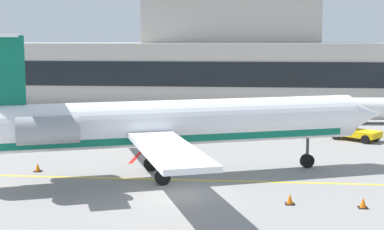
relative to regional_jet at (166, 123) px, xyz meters
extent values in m
cube|color=gray|center=(1.17, -3.83, -3.37)|extent=(120.00, 120.00, 0.10)
cube|color=yellow|center=(1.17, -0.65, -3.32)|extent=(108.00, 0.24, 0.01)
cube|color=red|center=(-2.98, 7.39, -3.32)|extent=(0.30, 8.00, 0.01)
cube|color=#B7B2A8|center=(0.90, 41.93, 0.58)|extent=(63.03, 11.53, 7.80)
cube|color=#A8A49A|center=(2.62, 44.81, 10.18)|extent=(23.63, 8.07, 11.41)
cube|color=black|center=(0.90, 36.12, 0.68)|extent=(60.51, 0.12, 3.12)
cylinder|color=white|center=(0.50, 0.19, 0.03)|extent=(22.90, 10.87, 2.75)
cube|color=#0C664C|center=(0.50, 0.19, -0.73)|extent=(20.61, 9.79, 0.49)
cone|color=white|center=(12.37, 4.68, 0.03)|extent=(3.78, 3.59, 2.69)
cube|color=white|center=(-3.35, 5.24, -0.38)|extent=(5.76, 9.74, 0.28)
cube|color=white|center=(0.97, -6.15, -0.38)|extent=(5.76, 9.74, 0.28)
cylinder|color=gray|center=(-7.28, -0.44, 0.24)|extent=(3.62, 2.58, 1.51)
cylinder|color=gray|center=(-5.75, -4.49, 0.24)|extent=(3.62, 2.58, 1.51)
cube|color=#0C664C|center=(-8.71, -3.30, 3.33)|extent=(2.40, 1.10, 3.86)
cube|color=white|center=(-8.71, -3.30, 5.26)|extent=(3.36, 4.79, 0.20)
cylinder|color=#3F3F44|center=(8.83, 3.35, -1.88)|extent=(0.20, 0.20, 1.53)
cylinder|color=black|center=(8.83, 3.35, -2.87)|extent=(0.97, 0.65, 0.90)
cylinder|color=#3F3F44|center=(-1.23, 1.44, -1.88)|extent=(0.20, 0.20, 1.53)
cylinder|color=black|center=(-1.23, 1.44, -2.87)|extent=(0.97, 0.65, 0.90)
cylinder|color=#3F3F44|center=(0.04, -1.90, -1.88)|extent=(0.20, 0.20, 1.53)
cylinder|color=black|center=(0.04, -1.90, -2.87)|extent=(0.97, 0.65, 0.90)
cube|color=#E5B20C|center=(13.97, 13.87, -2.71)|extent=(4.13, 3.84, 0.52)
cube|color=#C3970A|center=(13.14, 14.53, -1.90)|extent=(2.24, 2.27, 1.10)
cylinder|color=black|center=(12.34, 13.97, -2.97)|extent=(0.72, 0.66, 0.70)
cylinder|color=black|center=(13.52, 15.43, -2.97)|extent=(0.72, 0.66, 0.70)
cylinder|color=black|center=(14.41, 12.31, -2.97)|extent=(0.72, 0.66, 0.70)
cylinder|color=black|center=(15.59, 13.77, -2.97)|extent=(0.72, 0.66, 0.70)
cube|color=#E5B20C|center=(-5.06, 23.71, -2.71)|extent=(3.88, 3.08, 0.52)
cube|color=#C3970A|center=(-5.94, 23.30, -1.95)|extent=(1.93, 2.04, 1.01)
cylinder|color=black|center=(-5.78, 22.38, -2.97)|extent=(0.75, 0.55, 0.70)
cylinder|color=black|center=(-6.54, 24.00, -2.97)|extent=(0.75, 0.55, 0.70)
cylinder|color=black|center=(-3.59, 23.41, -2.97)|extent=(0.75, 0.55, 0.70)
cylinder|color=black|center=(-4.35, 25.03, -2.97)|extent=(0.75, 0.55, 0.70)
cylinder|color=white|center=(17.99, 23.72, -1.86)|extent=(6.17, 2.85, 2.23)
sphere|color=white|center=(15.03, 23.40, -1.86)|extent=(2.18, 2.18, 2.18)
cube|color=#59595B|center=(16.20, 23.72, -3.15)|extent=(0.60, 2.01, 0.35)
cone|color=orange|center=(10.68, -5.35, -3.05)|extent=(0.36, 0.36, 0.55)
cube|color=black|center=(10.68, -5.35, -3.30)|extent=(0.47, 0.47, 0.04)
cone|color=orange|center=(-8.38, 0.60, -3.05)|extent=(0.36, 0.36, 0.55)
cube|color=black|center=(-8.38, 0.60, -3.30)|extent=(0.47, 0.47, 0.04)
cone|color=orange|center=(7.09, -5.06, -3.05)|extent=(0.36, 0.36, 0.55)
cube|color=black|center=(7.09, -5.06, -3.30)|extent=(0.47, 0.47, 0.04)
camera|label=1|loc=(4.76, -33.17, 5.10)|focal=52.39mm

